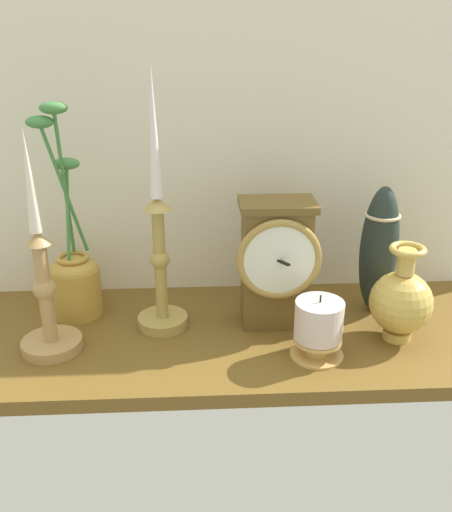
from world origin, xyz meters
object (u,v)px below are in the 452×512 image
brass_vase_jar (74,273)px  mantel_clock (276,262)px  candlestick_tall_center (159,249)px  tall_ceramic_vase (379,250)px  candlestick_tall_left (45,294)px  brass_vase_bulbous (401,301)px  pillar_candle_front (318,327)px

brass_vase_jar → mantel_clock: bearing=-8.3°
candlestick_tall_center → tall_ceramic_vase: candlestick_tall_center is taller
candlestick_tall_left → candlestick_tall_center: (17.57, 6.76, 4.37)cm
mantel_clock → brass_vase_bulbous: 21.38cm
brass_vase_bulbous → tall_ceramic_vase: 11.48cm
mantel_clock → brass_vase_jar: 35.57cm
mantel_clock → brass_vase_jar: size_ratio=0.58×
brass_vase_jar → brass_vase_bulbous: bearing=-11.9°
candlestick_tall_center → brass_vase_jar: bearing=161.7°
pillar_candle_front → tall_ceramic_vase: 21.21cm
brass_vase_bulbous → brass_vase_jar: bearing=168.1°
pillar_candle_front → mantel_clock: bearing=116.2°
candlestick_tall_left → pillar_candle_front: 42.97cm
mantel_clock → tall_ceramic_vase: bearing=11.9°
candlestick_tall_left → tall_ceramic_vase: 56.99cm
brass_vase_bulbous → candlestick_tall_left: bearing=-179.6°
brass_vase_jar → pillar_candle_front: brass_vase_jar is taller
brass_vase_bulbous → brass_vase_jar: (-54.93, 11.54, 1.06)cm
candlestick_tall_center → brass_vase_bulbous: (39.39, -6.39, -7.32)cm
mantel_clock → pillar_candle_front: size_ratio=2.07×
pillar_candle_front → tall_ceramic_vase: bearing=48.0°
pillar_candle_front → candlestick_tall_left: bearing=174.3°
candlestick_tall_center → pillar_candle_front: candlestick_tall_center is taller
candlestick_tall_left → candlestick_tall_center: bearing=21.0°
mantel_clock → candlestick_tall_left: candlestick_tall_left is taller
brass_vase_bulbous → tall_ceramic_vase: (-1.02, 10.39, 4.79)cm
brass_vase_jar → pillar_candle_front: size_ratio=3.53×
candlestick_tall_left → candlestick_tall_center: 19.33cm
brass_vase_bulbous → pillar_candle_front: (-14.47, -4.57, -1.93)cm
mantel_clock → brass_vase_bulbous: bearing=-17.9°
candlestick_tall_left → candlestick_tall_center: size_ratio=0.81×
pillar_candle_front → brass_vase_jar: bearing=158.3°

